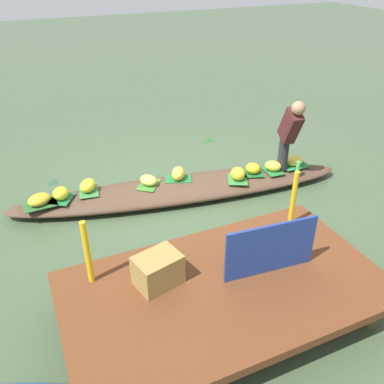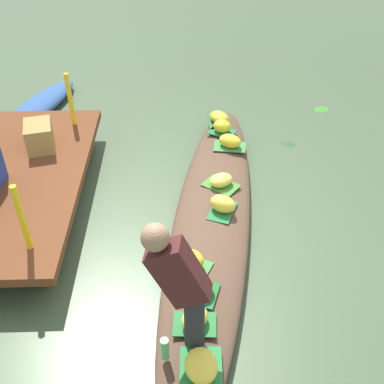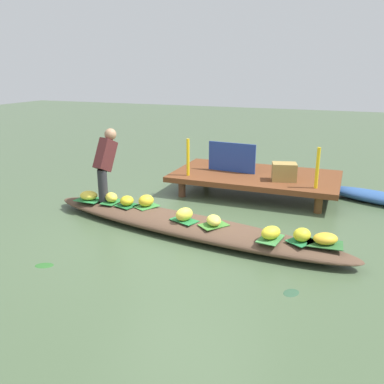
{
  "view_description": "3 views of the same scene",
  "coord_description": "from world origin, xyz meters",
  "px_view_note": "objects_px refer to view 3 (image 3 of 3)",
  "views": [
    {
      "loc": [
        2.05,
        4.97,
        3.28
      ],
      "look_at": [
        0.11,
        0.6,
        0.42
      ],
      "focal_mm": 38.1,
      "sensor_mm": 36.0,
      "label": 1
    },
    {
      "loc": [
        -3.84,
        0.34,
        3.43
      ],
      "look_at": [
        0.28,
        0.21,
        0.3
      ],
      "focal_mm": 42.94,
      "sensor_mm": 36.0,
      "label": 2
    },
    {
      "loc": [
        2.22,
        -5.41,
        2.43
      ],
      "look_at": [
        -0.01,
        0.28,
        0.56
      ],
      "focal_mm": 38.39,
      "sensor_mm": 36.0,
      "label": 3
    }
  ],
  "objects_px": {
    "banana_bunch_0": "(111,197)",
    "banana_bunch_2": "(146,201)",
    "banana_bunch_4": "(89,195)",
    "banana_bunch_8": "(214,220)",
    "banana_bunch_6": "(325,239)",
    "water_bottle": "(104,190)",
    "moored_boat": "(380,198)",
    "vendor_boat": "(186,225)",
    "produce_crate": "(284,172)",
    "market_banner": "(232,157)",
    "banana_bunch_3": "(302,235)",
    "vendor_person": "(105,160)",
    "banana_bunch_5": "(271,233)",
    "banana_bunch_7": "(184,214)",
    "banana_bunch_1": "(127,201)"
  },
  "relations": [
    {
      "from": "banana_bunch_0",
      "to": "banana_bunch_2",
      "type": "distance_m",
      "value": 0.65
    },
    {
      "from": "banana_bunch_4",
      "to": "banana_bunch_8",
      "type": "distance_m",
      "value": 2.41
    },
    {
      "from": "banana_bunch_2",
      "to": "banana_bunch_6",
      "type": "relative_size",
      "value": 0.83
    },
    {
      "from": "banana_bunch_6",
      "to": "banana_bunch_8",
      "type": "relative_size",
      "value": 1.13
    },
    {
      "from": "banana_bunch_8",
      "to": "water_bottle",
      "type": "relative_size",
      "value": 1.32
    },
    {
      "from": "moored_boat",
      "to": "banana_bunch_6",
      "type": "bearing_deg",
      "value": -86.68
    },
    {
      "from": "vendor_boat",
      "to": "banana_bunch_8",
      "type": "height_order",
      "value": "banana_bunch_8"
    },
    {
      "from": "vendor_boat",
      "to": "produce_crate",
      "type": "height_order",
      "value": "produce_crate"
    },
    {
      "from": "banana_bunch_8",
      "to": "market_banner",
      "type": "xyz_separation_m",
      "value": [
        -0.46,
        2.5,
        0.39
      ]
    },
    {
      "from": "water_bottle",
      "to": "produce_crate",
      "type": "height_order",
      "value": "produce_crate"
    },
    {
      "from": "banana_bunch_2",
      "to": "banana_bunch_8",
      "type": "distance_m",
      "value": 1.36
    },
    {
      "from": "vendor_boat",
      "to": "produce_crate",
      "type": "relative_size",
      "value": 11.71
    },
    {
      "from": "banana_bunch_3",
      "to": "market_banner",
      "type": "xyz_separation_m",
      "value": [
        -1.72,
        2.62,
        0.37
      ]
    },
    {
      "from": "vendor_person",
      "to": "market_banner",
      "type": "distance_m",
      "value": 2.6
    },
    {
      "from": "vendor_boat",
      "to": "banana_bunch_3",
      "type": "xyz_separation_m",
      "value": [
        1.75,
        -0.25,
        0.21
      ]
    },
    {
      "from": "banana_bunch_3",
      "to": "banana_bunch_5",
      "type": "xyz_separation_m",
      "value": [
        -0.4,
        -0.07,
        -0.0
      ]
    },
    {
      "from": "banana_bunch_0",
      "to": "banana_bunch_7",
      "type": "relative_size",
      "value": 0.9
    },
    {
      "from": "banana_bunch_1",
      "to": "produce_crate",
      "type": "bearing_deg",
      "value": 39.98
    },
    {
      "from": "banana_bunch_2",
      "to": "banana_bunch_7",
      "type": "height_order",
      "value": "banana_bunch_7"
    },
    {
      "from": "vendor_boat",
      "to": "water_bottle",
      "type": "height_order",
      "value": "water_bottle"
    },
    {
      "from": "banana_bunch_1",
      "to": "vendor_person",
      "type": "distance_m",
      "value": 0.79
    },
    {
      "from": "banana_bunch_6",
      "to": "banana_bunch_3",
      "type": "bearing_deg",
      "value": -176.61
    },
    {
      "from": "water_bottle",
      "to": "market_banner",
      "type": "relative_size",
      "value": 0.22
    },
    {
      "from": "banana_bunch_3",
      "to": "banana_bunch_6",
      "type": "height_order",
      "value": "banana_bunch_3"
    },
    {
      "from": "banana_bunch_1",
      "to": "market_banner",
      "type": "distance_m",
      "value": 2.5
    },
    {
      "from": "moored_boat",
      "to": "water_bottle",
      "type": "height_order",
      "value": "water_bottle"
    },
    {
      "from": "banana_bunch_0",
      "to": "banana_bunch_1",
      "type": "distance_m",
      "value": 0.34
    },
    {
      "from": "banana_bunch_3",
      "to": "produce_crate",
      "type": "bearing_deg",
      "value": 105.1
    },
    {
      "from": "banana_bunch_2",
      "to": "banana_bunch_3",
      "type": "relative_size",
      "value": 1.08
    },
    {
      "from": "produce_crate",
      "to": "vendor_boat",
      "type": "bearing_deg",
      "value": -118.57
    },
    {
      "from": "moored_boat",
      "to": "produce_crate",
      "type": "distance_m",
      "value": 1.84
    },
    {
      "from": "vendor_person",
      "to": "banana_bunch_2",
      "type": "bearing_deg",
      "value": -6.58
    },
    {
      "from": "banana_bunch_3",
      "to": "market_banner",
      "type": "height_order",
      "value": "market_banner"
    },
    {
      "from": "vendor_boat",
      "to": "banana_bunch_3",
      "type": "relative_size",
      "value": 20.99
    },
    {
      "from": "moored_boat",
      "to": "banana_bunch_2",
      "type": "relative_size",
      "value": 8.11
    },
    {
      "from": "banana_bunch_7",
      "to": "market_banner",
      "type": "xyz_separation_m",
      "value": [
        0.01,
        2.48,
        0.37
      ]
    },
    {
      "from": "banana_bunch_7",
      "to": "water_bottle",
      "type": "relative_size",
      "value": 1.33
    },
    {
      "from": "vendor_boat",
      "to": "banana_bunch_5",
      "type": "height_order",
      "value": "banana_bunch_5"
    },
    {
      "from": "banana_bunch_2",
      "to": "banana_bunch_8",
      "type": "bearing_deg",
      "value": -17.02
    },
    {
      "from": "banana_bunch_1",
      "to": "banana_bunch_5",
      "type": "bearing_deg",
      "value": -11.51
    },
    {
      "from": "vendor_boat",
      "to": "market_banner",
      "type": "relative_size",
      "value": 5.22
    },
    {
      "from": "banana_bunch_1",
      "to": "vendor_boat",
      "type": "bearing_deg",
      "value": -9.17
    },
    {
      "from": "banana_bunch_4",
      "to": "banana_bunch_6",
      "type": "bearing_deg",
      "value": -6.42
    },
    {
      "from": "banana_bunch_2",
      "to": "vendor_person",
      "type": "distance_m",
      "value": 0.99
    },
    {
      "from": "vendor_person",
      "to": "market_banner",
      "type": "bearing_deg",
      "value": 50.9
    },
    {
      "from": "market_banner",
      "to": "produce_crate",
      "type": "distance_m",
      "value": 1.14
    },
    {
      "from": "banana_bunch_2",
      "to": "banana_bunch_6",
      "type": "height_order",
      "value": "banana_bunch_2"
    },
    {
      "from": "banana_bunch_3",
      "to": "banana_bunch_0",
      "type": "bearing_deg",
      "value": 171.26
    },
    {
      "from": "vendor_boat",
      "to": "moored_boat",
      "type": "bearing_deg",
      "value": 51.41
    },
    {
      "from": "banana_bunch_3",
      "to": "banana_bunch_6",
      "type": "distance_m",
      "value": 0.3
    }
  ]
}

